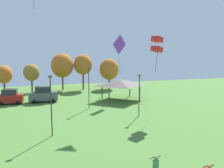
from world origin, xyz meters
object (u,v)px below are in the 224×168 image
object	(u,v)px
kite_flying_1	(120,45)
kite_flying_6	(157,44)
light_post_1	(89,85)
light_post_2	(51,102)
treeline_tree_4	(83,65)
treeline_tree_2	(31,73)
parked_car_second_from_left	(10,97)
treeline_tree_3	(62,66)
treeline_tree_5	(109,69)
parked_car_third_from_left	(43,95)
person_standing_far_right	(156,166)
treeline_tree_1	(4,75)
light_post_0	(139,93)
park_pavilion	(120,82)

from	to	relation	value
kite_flying_1	kite_flying_6	bearing A→B (deg)	-80.23
light_post_1	light_post_2	xyz separation A→B (m)	(-5.82, -10.13, -0.01)
light_post_2	treeline_tree_4	distance (m)	28.44
treeline_tree_2	parked_car_second_from_left	bearing A→B (deg)	-106.37
parked_car_second_from_left	treeline_tree_3	size ratio (longest dim) A/B	0.52
light_post_2	treeline_tree_2	distance (m)	27.13
treeline_tree_4	treeline_tree_5	size ratio (longest dim) A/B	1.15
parked_car_third_from_left	treeline_tree_2	size ratio (longest dim) A/B	0.80
parked_car_second_from_left	light_post_2	world-z (taller)	light_post_2
treeline_tree_3	person_standing_far_right	bearing A→B (deg)	-85.89
person_standing_far_right	treeline_tree_1	world-z (taller)	treeline_tree_1
kite_flying_6	treeline_tree_4	distance (m)	23.88
kite_flying_6	light_post_1	bearing A→B (deg)	144.92
light_post_0	parked_car_third_from_left	bearing A→B (deg)	134.30
parked_car_second_from_left	parked_car_third_from_left	xyz separation A→B (m)	(5.15, 0.02, 0.09)
kite_flying_6	light_post_2	xyz separation A→B (m)	(-13.87, -4.47, -5.90)
parked_car_second_from_left	park_pavilion	xyz separation A→B (m)	(18.08, -2.01, 1.89)
person_standing_far_right	light_post_0	bearing A→B (deg)	69.10
park_pavilion	treeline_tree_5	world-z (taller)	treeline_tree_5
kite_flying_1	treeline_tree_2	distance (m)	20.04
person_standing_far_right	kite_flying_1	size ratio (longest dim) A/B	0.27
kite_flying_1	parked_car_third_from_left	size ratio (longest dim) A/B	1.46
light_post_0	person_standing_far_right	bearing A→B (deg)	-108.94
light_post_2	treeline_tree_2	xyz separation A→B (m)	(-2.79, 26.98, 0.53)
person_standing_far_right	parked_car_second_from_left	size ratio (longest dim) A/B	0.44
person_standing_far_right	light_post_0	world-z (taller)	light_post_0
light_post_2	treeline_tree_1	xyz separation A→B (m)	(-8.12, 27.60, 0.22)
person_standing_far_right	park_pavilion	distance (m)	25.91
person_standing_far_right	parked_car_second_from_left	distance (m)	29.74
person_standing_far_right	treeline_tree_1	size ratio (longest dim) A/B	0.32
light_post_0	treeline_tree_1	bearing A→B (deg)	129.87
light_post_2	light_post_1	bearing A→B (deg)	60.12
kite_flying_1	light_post_0	world-z (taller)	kite_flying_1
treeline_tree_4	treeline_tree_3	bearing A→B (deg)	170.54
treeline_tree_1	treeline_tree_5	world-z (taller)	treeline_tree_5
treeline_tree_1	treeline_tree_3	xyz separation A→B (m)	(11.65, 0.37, 1.55)
park_pavilion	treeline_tree_1	bearing A→B (deg)	147.45
park_pavilion	light_post_0	distance (m)	10.38
light_post_1	treeline_tree_2	bearing A→B (deg)	117.07
kite_flying_6	park_pavilion	distance (m)	12.07
treeline_tree_2	treeline_tree_1	bearing A→B (deg)	173.32
kite_flying_1	kite_flying_6	distance (m)	10.38
light_post_2	treeline_tree_1	bearing A→B (deg)	106.39
park_pavilion	light_post_1	size ratio (longest dim) A/B	1.11
light_post_2	treeline_tree_2	bearing A→B (deg)	95.91
kite_flying_1	kite_flying_6	world-z (taller)	kite_flying_1
kite_flying_6	treeline_tree_5	size ratio (longest dim) A/B	0.70
kite_flying_1	parked_car_third_from_left	distance (m)	15.29
treeline_tree_5	treeline_tree_4	bearing A→B (deg)	176.86
parked_car_second_from_left	light_post_2	xyz separation A→B (m)	(5.84, -16.62, 2.33)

